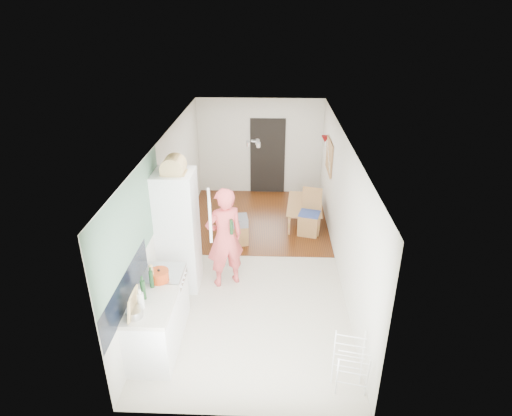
# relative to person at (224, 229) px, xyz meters

# --- Properties ---
(room_shell) EXTENTS (3.20, 7.00, 2.50)m
(room_shell) POSITION_rel_person_xyz_m (0.48, 0.72, 0.16)
(room_shell) COLOR silver
(room_shell) RESTS_ON ground
(floor) EXTENTS (3.20, 7.00, 0.01)m
(floor) POSITION_rel_person_xyz_m (0.48, 0.72, -1.09)
(floor) COLOR beige
(floor) RESTS_ON ground
(wood_floor_overlay) EXTENTS (3.20, 3.30, 0.01)m
(wood_floor_overlay) POSITION_rel_person_xyz_m (0.48, 2.57, -1.09)
(wood_floor_overlay) COLOR #5D2B0B
(wood_floor_overlay) RESTS_ON room_shell
(sage_wall_panel) EXTENTS (0.02, 3.00, 1.30)m
(sage_wall_panel) POSITION_rel_person_xyz_m (-1.11, -1.28, 0.76)
(sage_wall_panel) COLOR slate
(sage_wall_panel) RESTS_ON room_shell
(tile_splashback) EXTENTS (0.02, 1.90, 0.50)m
(tile_splashback) POSITION_rel_person_xyz_m (-1.11, -1.83, 0.06)
(tile_splashback) COLOR black
(tile_splashback) RESTS_ON room_shell
(doorway_recess) EXTENTS (0.90, 0.04, 2.00)m
(doorway_recess) POSITION_rel_person_xyz_m (0.68, 4.20, -0.09)
(doorway_recess) COLOR black
(doorway_recess) RESTS_ON room_shell
(base_cabinet) EXTENTS (0.60, 0.90, 0.86)m
(base_cabinet) POSITION_rel_person_xyz_m (-0.82, -1.83, -0.66)
(base_cabinet) COLOR white
(base_cabinet) RESTS_ON room_shell
(worktop) EXTENTS (0.62, 0.92, 0.06)m
(worktop) POSITION_rel_person_xyz_m (-0.82, -1.83, -0.20)
(worktop) COLOR beige
(worktop) RESTS_ON room_shell
(range_cooker) EXTENTS (0.60, 0.60, 0.88)m
(range_cooker) POSITION_rel_person_xyz_m (-0.82, -1.08, -0.65)
(range_cooker) COLOR white
(range_cooker) RESTS_ON room_shell
(cooker_top) EXTENTS (0.60, 0.60, 0.04)m
(cooker_top) POSITION_rel_person_xyz_m (-0.82, -1.08, -0.19)
(cooker_top) COLOR #B8B7BA
(cooker_top) RESTS_ON room_shell
(fridge_housing) EXTENTS (0.66, 0.66, 2.15)m
(fridge_housing) POSITION_rel_person_xyz_m (-0.79, -0.06, -0.02)
(fridge_housing) COLOR white
(fridge_housing) RESTS_ON room_shell
(fridge_door) EXTENTS (0.14, 0.56, 0.70)m
(fridge_door) POSITION_rel_person_xyz_m (-0.18, -0.36, 0.46)
(fridge_door) COLOR white
(fridge_door) RESTS_ON room_shell
(fridge_interior) EXTENTS (0.02, 0.52, 0.66)m
(fridge_interior) POSITION_rel_person_xyz_m (-0.48, -0.06, 0.46)
(fridge_interior) COLOR white
(fridge_interior) RESTS_ON room_shell
(pinboard) EXTENTS (0.03, 0.90, 0.70)m
(pinboard) POSITION_rel_person_xyz_m (2.06, 2.62, 0.46)
(pinboard) COLOR tan
(pinboard) RESTS_ON room_shell
(pinboard_frame) EXTENTS (0.00, 0.94, 0.74)m
(pinboard_frame) POSITION_rel_person_xyz_m (2.04, 2.62, 0.46)
(pinboard_frame) COLOR #A26B45
(pinboard_frame) RESTS_ON room_shell
(wall_sconce) EXTENTS (0.18, 0.18, 0.16)m
(wall_sconce) POSITION_rel_person_xyz_m (2.02, 3.27, 0.66)
(wall_sconce) COLOR maroon
(wall_sconce) RESTS_ON room_shell
(person) EXTENTS (0.95, 0.83, 2.19)m
(person) POSITION_rel_person_xyz_m (0.00, 0.00, 0.00)
(person) COLOR #E65252
(person) RESTS_ON floor
(dining_table) EXTENTS (0.75, 1.23, 0.41)m
(dining_table) POSITION_rel_person_xyz_m (1.59, 2.41, -0.89)
(dining_table) COLOR #A26B45
(dining_table) RESTS_ON floor
(dining_chair) EXTENTS (0.53, 0.53, 1.02)m
(dining_chair) POSITION_rel_person_xyz_m (1.63, 1.90, -0.59)
(dining_chair) COLOR #A26B45
(dining_chair) RESTS_ON floor
(stool) EXTENTS (0.42, 0.42, 0.45)m
(stool) POSITION_rel_person_xyz_m (0.13, 1.41, -0.87)
(stool) COLOR #A26B45
(stool) RESTS_ON floor
(grey_drape) EXTENTS (0.44, 0.44, 0.17)m
(grey_drape) POSITION_rel_person_xyz_m (0.12, 1.42, -0.56)
(grey_drape) COLOR gray
(grey_drape) RESTS_ON stool
(drying_rack) EXTENTS (0.46, 0.43, 0.77)m
(drying_rack) POSITION_rel_person_xyz_m (1.84, -2.32, -0.71)
(drying_rack) COLOR white
(drying_rack) RESTS_ON floor
(bread_bin) EXTENTS (0.41, 0.40, 0.20)m
(bread_bin) POSITION_rel_person_xyz_m (-0.76, -0.11, 1.16)
(bread_bin) COLOR tan
(bread_bin) RESTS_ON fridge_housing
(red_casserole) EXTENTS (0.34, 0.34, 0.17)m
(red_casserole) POSITION_rel_person_xyz_m (-0.82, -1.29, -0.09)
(red_casserole) COLOR #BE3B12
(red_casserole) RESTS_ON cooker_top
(steel_pan) EXTENTS (0.24, 0.24, 0.11)m
(steel_pan) POSITION_rel_person_xyz_m (-0.94, -2.09, -0.12)
(steel_pan) COLOR #B8B7BA
(steel_pan) RESTS_ON worktop
(held_bottle) EXTENTS (0.06, 0.06, 0.27)m
(held_bottle) POSITION_rel_person_xyz_m (0.13, -0.12, 0.11)
(held_bottle) COLOR #193B1B
(held_bottle) RESTS_ON person
(bottle_a) EXTENTS (0.08, 0.08, 0.29)m
(bottle_a) POSITION_rel_person_xyz_m (-0.93, -1.72, -0.03)
(bottle_a) COLOR #193B1B
(bottle_a) RESTS_ON worktop
(bottle_b) EXTENTS (0.07, 0.07, 0.26)m
(bottle_b) POSITION_rel_person_xyz_m (-0.88, -1.45, -0.04)
(bottle_b) COLOR #193B1B
(bottle_b) RESTS_ON worktop
(bottle_c) EXTENTS (0.11, 0.11, 0.23)m
(bottle_c) POSITION_rel_person_xyz_m (-0.91, -1.91, -0.06)
(bottle_c) COLOR silver
(bottle_c) RESTS_ON worktop
(pepper_mill_front) EXTENTS (0.06, 0.06, 0.20)m
(pepper_mill_front) POSITION_rel_person_xyz_m (-0.90, -1.37, -0.07)
(pepper_mill_front) COLOR tan
(pepper_mill_front) RESTS_ON worktop
(pepper_mill_back) EXTENTS (0.08, 0.08, 0.23)m
(pepper_mill_back) POSITION_rel_person_xyz_m (-0.92, -1.32, -0.06)
(pepper_mill_back) COLOR tan
(pepper_mill_back) RESTS_ON worktop
(chopping_boards) EXTENTS (0.13, 0.28, 0.38)m
(chopping_boards) POSITION_rel_person_xyz_m (-0.95, -2.09, 0.02)
(chopping_boards) COLOR tan
(chopping_boards) RESTS_ON worktop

